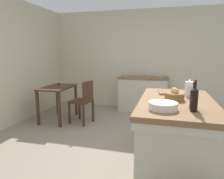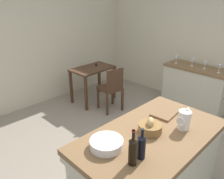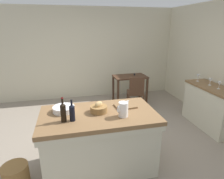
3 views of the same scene
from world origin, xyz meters
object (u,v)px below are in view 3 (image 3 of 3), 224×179
object	(u,v)px
pitcher	(123,109)
side_cabinet	(210,107)
island_table	(99,139)
wine_glass_middle	(210,80)
wine_bottle_dark	(72,112)
wooden_chair	(136,92)
wine_glass_right	(198,76)
wash_bowl	(64,109)
wine_glass_left	(219,84)
wicker_hamper	(16,176)
wine_bottle_amber	(63,112)
writing_desk	(130,80)
cutting_board	(125,106)
bread_basket	(99,108)

from	to	relation	value
pitcher	side_cabinet	bearing A→B (deg)	22.00
island_table	wine_glass_middle	xyz separation A→B (m)	(2.50, 0.84, 0.51)
side_cabinet	wine_bottle_dark	size ratio (longest dim) A/B	4.30
island_table	wooden_chair	xyz separation A→B (m)	(1.23, 1.82, 0.02)
wine_bottle_dark	wine_glass_right	size ratio (longest dim) A/B	1.79
wash_bowl	wine_glass_middle	bearing A→B (deg)	12.73
side_cabinet	pitcher	xyz separation A→B (m)	(-2.19, -0.88, 0.56)
wooden_chair	wine_glass_left	world-z (taller)	wine_glass_left
island_table	wicker_hamper	size ratio (longest dim) A/B	4.81
wine_glass_middle	wine_bottle_amber	bearing A→B (deg)	-161.77
writing_desk	wine_glass_right	world-z (taller)	wine_glass_right
pitcher	wash_bowl	world-z (taller)	pitcher
wine_bottle_amber	wine_glass_left	xyz separation A→B (m)	(2.97, 0.72, -0.04)
cutting_board	wine_bottle_amber	size ratio (longest dim) A/B	0.93
wine_bottle_amber	wicker_hamper	bearing A→B (deg)	179.45
side_cabinet	wicker_hamper	world-z (taller)	side_cabinet
bread_basket	wine_glass_left	bearing A→B (deg)	12.40
wooden_chair	wine_glass_middle	distance (m)	1.68
side_cabinet	wine_glass_middle	world-z (taller)	wine_glass_middle
wine_glass_left	wooden_chair	bearing A→B (deg)	135.44
wooden_chair	wicker_hamper	distance (m)	3.11
side_cabinet	wicker_hamper	size ratio (longest dim) A/B	3.70
cutting_board	wine_glass_right	xyz separation A→B (m)	(2.01, 1.03, 0.09)
pitcher	bread_basket	world-z (taller)	pitcher
wash_bowl	cutting_board	size ratio (longest dim) A/B	1.01
pitcher	bread_basket	xyz separation A→B (m)	(-0.30, 0.21, -0.05)
cutting_board	wicker_hamper	bearing A→B (deg)	-170.50
side_cabinet	writing_desk	distance (m)	2.13
wooden_chair	cutting_board	bearing A→B (deg)	-115.18
island_table	pitcher	bearing A→B (deg)	-29.30
wine_bottle_dark	island_table	bearing A→B (deg)	21.76
island_table	writing_desk	world-z (taller)	island_table
island_table	wicker_hamper	distance (m)	1.21
side_cabinet	wine_bottle_dark	bearing A→B (deg)	-163.33
wine_bottle_amber	cutting_board	bearing A→B (deg)	16.69
bread_basket	wine_glass_left	distance (m)	2.54
side_cabinet	bread_basket	world-z (taller)	bread_basket
writing_desk	wine_glass_middle	bearing A→B (deg)	-52.96
wicker_hamper	cutting_board	bearing A→B (deg)	9.50
wash_bowl	cutting_board	bearing A→B (deg)	-2.14
writing_desk	bread_basket	bearing A→B (deg)	-117.76
cutting_board	wine_glass_left	xyz separation A→B (m)	(2.06, 0.45, 0.08)
wine_bottle_dark	wine_glass_left	distance (m)	2.95
wooden_chair	wine_glass_right	world-z (taller)	wine_glass_right
pitcher	wash_bowl	distance (m)	0.86
wine_bottle_amber	wine_glass_right	xyz separation A→B (m)	(2.92, 1.30, -0.03)
wooden_chair	bread_basket	world-z (taller)	bread_basket
wash_bowl	cutting_board	world-z (taller)	wash_bowl
pitcher	wash_bowl	bearing A→B (deg)	156.71
wash_bowl	wine_glass_right	bearing A→B (deg)	18.77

